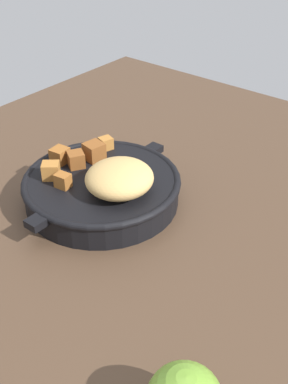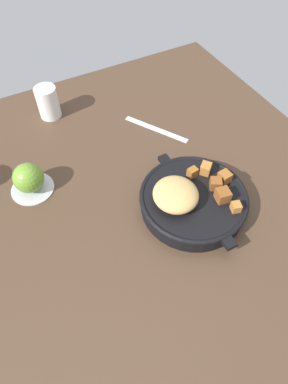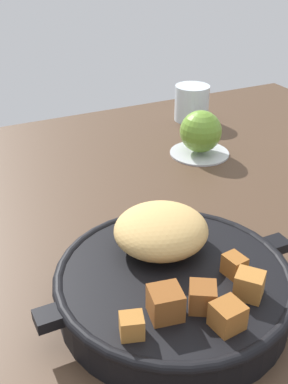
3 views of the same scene
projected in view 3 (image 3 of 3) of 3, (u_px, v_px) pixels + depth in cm
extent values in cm
cube|color=#473323|center=(165.00, 259.00, 60.49)|extent=(118.81, 103.06, 2.40)
cylinder|color=black|center=(173.00, 289.00, 50.53)|extent=(24.30, 24.30, 4.38)
torus|color=black|center=(174.00, 275.00, 49.63)|extent=(25.01, 25.01, 1.20)
cube|color=black|center=(276.00, 245.00, 54.87)|extent=(2.64, 2.40, 1.20)
cube|color=black|center=(49.00, 318.00, 44.68)|extent=(2.64, 2.40, 1.20)
ellipsoid|color=tan|center=(161.00, 230.00, 52.23)|extent=(10.41, 10.10, 4.59)
cube|color=#A86B2D|center=(132.00, 326.00, 41.52)|extent=(2.57, 2.46, 2.09)
cube|color=brown|center=(203.00, 297.00, 44.38)|extent=(3.44, 3.45, 2.53)
cube|color=#935623|center=(228.00, 316.00, 42.27)|extent=(2.88, 2.77, 2.50)
cube|color=#935623|center=(234.00, 266.00, 48.69)|extent=(2.08, 2.46, 2.24)
cube|color=brown|center=(165.00, 303.00, 43.44)|extent=(3.40, 3.35, 2.88)
cube|color=#A86B2D|center=(249.00, 285.00, 45.79)|extent=(3.47, 3.50, 2.62)
cylinder|color=#B7BABF|center=(199.00, 152.00, 85.17)|extent=(10.51, 10.51, 0.60)
sphere|color=olive|center=(201.00, 131.00, 83.22)|extent=(7.33, 7.33, 7.33)
cylinder|color=silver|center=(192.00, 103.00, 98.38)|extent=(7.06, 7.06, 7.20)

